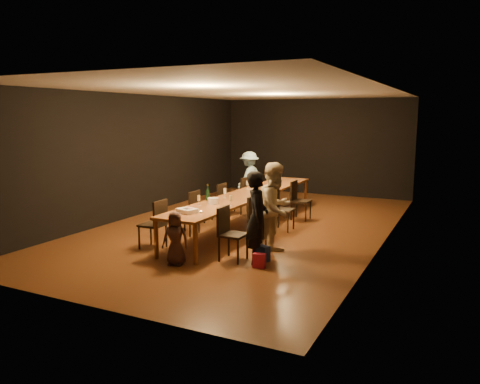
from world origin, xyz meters
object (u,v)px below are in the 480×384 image
at_px(chair_right_0, 233,234).
at_px(birthday_cake, 187,211).
at_px(chair_left_1, 187,212).
at_px(champagne_bottle, 208,192).
at_px(chair_left_2, 215,203).
at_px(woman_birthday, 257,217).
at_px(chair_right_2, 283,209).
at_px(woman_tan, 275,209).
at_px(chair_left_3, 238,195).
at_px(chair_right_1, 261,220).
at_px(table, 248,196).
at_px(chair_right_3, 301,200).
at_px(plate_stack, 213,201).
at_px(man_blue, 249,178).
at_px(chair_left_0, 152,224).
at_px(child, 175,238).
at_px(ice_bucket, 257,185).

relative_size(chair_right_0, birthday_cake, 2.31).
bearing_deg(chair_left_1, champagne_bottle, -81.23).
relative_size(birthday_cake, champagne_bottle, 1.20).
height_order(chair_left_2, woman_birthday, woman_birthday).
distance_m(chair_right_2, woman_birthday, 2.37).
bearing_deg(chair_right_2, woman_tan, 16.18).
bearing_deg(woman_tan, chair_right_2, 29.72).
distance_m(chair_left_1, champagne_bottle, 0.65).
height_order(chair_left_3, champagne_bottle, champagne_bottle).
bearing_deg(chair_right_1, woman_tan, 44.14).
height_order(table, chair_right_1, chair_right_1).
height_order(chair_right_0, chair_right_3, same).
xyz_separation_m(table, champagne_bottle, (-0.38, -1.13, 0.22)).
distance_m(chair_right_0, plate_stack, 1.37).
relative_size(chair_left_3, man_blue, 0.63).
bearing_deg(chair_left_3, chair_left_0, -180.00).
xyz_separation_m(chair_right_0, child, (-0.76, -0.64, -0.01)).
relative_size(chair_right_2, chair_left_1, 1.00).
distance_m(chair_left_3, plate_stack, 2.78).
distance_m(chair_right_1, woman_tan, 0.80).
height_order(woman_birthday, woman_tan, woman_tan).
bearing_deg(woman_tan, chair_left_3, 50.57).
height_order(chair_right_0, man_blue, man_blue).
relative_size(table, champagne_bottle, 17.91).
bearing_deg(table, chair_right_0, -70.50).
bearing_deg(chair_right_2, birthday_cake, -21.28).
height_order(chair_right_2, woman_tan, woman_tan).
distance_m(chair_left_0, chair_left_1, 1.20).
bearing_deg(table, birthday_cake, -91.94).
xyz_separation_m(chair_right_3, woman_birthday, (0.41, -3.51, 0.32)).
xyz_separation_m(chair_left_2, child, (0.94, -3.04, -0.01)).
bearing_deg(man_blue, ice_bucket, 40.43).
bearing_deg(chair_right_2, chair_left_0, -35.31).
xyz_separation_m(chair_left_1, woman_birthday, (2.11, -1.11, 0.32)).
relative_size(chair_left_1, chair_left_3, 1.00).
bearing_deg(ice_bucket, chair_left_0, -104.53).
relative_size(chair_right_1, ice_bucket, 4.76).
bearing_deg(chair_right_3, plate_stack, -19.30).
height_order(chair_right_3, chair_left_2, same).
bearing_deg(chair_right_0, chair_right_3, 180.00).
relative_size(chair_left_3, child, 1.03).
xyz_separation_m(chair_left_2, plate_stack, (0.77, -1.45, 0.35)).
height_order(chair_right_0, chair_right_1, same).
bearing_deg(birthday_cake, child, -57.36).
xyz_separation_m(chair_left_1, man_blue, (-0.30, 3.74, 0.27)).
relative_size(chair_right_2, chair_left_2, 1.00).
relative_size(chair_right_3, woman_tan, 0.56).
height_order(man_blue, champagne_bottle, man_blue).
xyz_separation_m(chair_left_0, ice_bucket, (0.79, 3.05, 0.38)).
height_order(chair_left_1, ice_bucket, ice_bucket).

